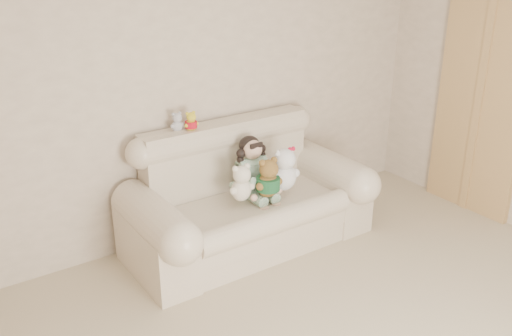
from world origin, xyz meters
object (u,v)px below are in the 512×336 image
(seated_child, at_px, (252,166))
(brown_teddy, at_px, (268,174))
(sofa, at_px, (249,190))
(white_cat, at_px, (284,165))
(cream_teddy, at_px, (241,179))

(seated_child, xyz_separation_m, brown_teddy, (-0.00, -0.24, 0.01))
(sofa, distance_m, white_cat, 0.36)
(seated_child, distance_m, cream_teddy, 0.28)
(white_cat, bearing_deg, seated_child, 137.61)
(white_cat, height_order, cream_teddy, white_cat)
(cream_teddy, bearing_deg, brown_teddy, -38.11)
(seated_child, height_order, white_cat, seated_child)
(sofa, xyz_separation_m, cream_teddy, (-0.14, -0.10, 0.17))
(sofa, relative_size, white_cat, 4.70)
(sofa, bearing_deg, white_cat, -24.10)
(white_cat, bearing_deg, brown_teddy, -165.00)
(seated_child, height_order, cream_teddy, seated_child)
(brown_teddy, height_order, cream_teddy, brown_teddy)
(seated_child, relative_size, white_cat, 1.20)
(sofa, xyz_separation_m, white_cat, (0.27, -0.12, 0.21))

